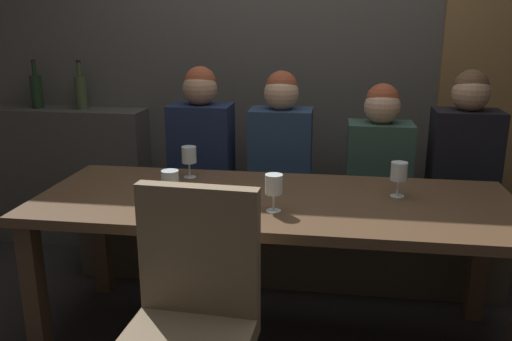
{
  "coord_description": "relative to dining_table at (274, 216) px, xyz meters",
  "views": [
    {
      "loc": [
        0.26,
        -2.3,
        1.53
      ],
      "look_at": [
        -0.1,
        0.1,
        0.84
      ],
      "focal_mm": 37.21,
      "sensor_mm": 36.0,
      "label": 1
    }
  ],
  "objects": [
    {
      "name": "chair_near_side",
      "position": [
        -0.21,
        -0.72,
        -0.09
      ],
      "size": [
        0.46,
        0.46,
        0.98
      ],
      "color": "brown",
      "rests_on": "ground"
    },
    {
      "name": "wine_glass_center_back",
      "position": [
        0.02,
        -0.18,
        0.2
      ],
      "size": [
        0.08,
        0.08,
        0.16
      ],
      "color": "silver",
      "rests_on": "dining_table"
    },
    {
      "name": "wine_bottle_pale_label",
      "position": [
        -1.43,
        1.05,
        0.42
      ],
      "size": [
        0.08,
        0.08,
        0.33
      ],
      "color": "#384728",
      "rests_on": "back_counter"
    },
    {
      "name": "banquette_bench",
      "position": [
        0.0,
        0.7,
        -0.42
      ],
      "size": [
        2.5,
        0.44,
        0.45
      ],
      "color": "#40352A",
      "rests_on": "ground"
    },
    {
      "name": "diner_far_end",
      "position": [
        0.52,
        0.69,
        0.15
      ],
      "size": [
        0.36,
        0.24,
        0.74
      ],
      "color": "#2D473D",
      "rests_on": "banquette_bench"
    },
    {
      "name": "dining_table",
      "position": [
        0.0,
        0.0,
        0.0
      ],
      "size": [
        2.2,
        0.84,
        0.74
      ],
      "color": "#493422",
      "rests_on": "ground"
    },
    {
      "name": "wine_glass_near_right",
      "position": [
        -0.43,
        -0.18,
        0.2
      ],
      "size": [
        0.08,
        0.08,
        0.16
      ],
      "color": "silver",
      "rests_on": "dining_table"
    },
    {
      "name": "wine_glass_end_left",
      "position": [
        0.57,
        0.11,
        0.2
      ],
      "size": [
        0.08,
        0.08,
        0.16
      ],
      "color": "silver",
      "rests_on": "dining_table"
    },
    {
      "name": "back_wall_tiled",
      "position": [
        0.0,
        1.22,
        0.85
      ],
      "size": [
        6.0,
        0.12,
        3.0
      ],
      "primitive_type": "cube",
      "color": "#4C4944",
      "rests_on": "ground"
    },
    {
      "name": "diner_redhead",
      "position": [
        -0.51,
        0.68,
        0.19
      ],
      "size": [
        0.36,
        0.24,
        0.83
      ],
      "color": "#192342",
      "rests_on": "banquette_bench"
    },
    {
      "name": "wine_bottle_dark_red",
      "position": [
        -1.75,
        1.05,
        0.42
      ],
      "size": [
        0.08,
        0.08,
        0.33
      ],
      "color": "black",
      "rests_on": "back_counter"
    },
    {
      "name": "wine_glass_far_left",
      "position": [
        -0.47,
        0.27,
        0.2
      ],
      "size": [
        0.08,
        0.08,
        0.16
      ],
      "color": "silver",
      "rests_on": "dining_table"
    },
    {
      "name": "diner_near_end",
      "position": [
        0.98,
        0.68,
        0.19
      ],
      "size": [
        0.36,
        0.24,
        0.83
      ],
      "color": "black",
      "rests_on": "banquette_bench"
    },
    {
      "name": "ground",
      "position": [
        0.0,
        0.0,
        -0.65
      ],
      "size": [
        9.0,
        9.0,
        0.0
      ],
      "primitive_type": "plane",
      "color": "black"
    },
    {
      "name": "espresso_cup",
      "position": [
        -0.49,
        0.03,
        0.11
      ],
      "size": [
        0.12,
        0.12,
        0.06
      ],
      "color": "white",
      "rests_on": "dining_table"
    },
    {
      "name": "back_counter",
      "position": [
        -1.55,
        1.04,
        -0.18
      ],
      "size": [
        1.1,
        0.28,
        0.95
      ],
      "primitive_type": "cube",
      "color": "#413E3A",
      "rests_on": "ground"
    },
    {
      "name": "diner_bearded",
      "position": [
        -0.04,
        0.72,
        0.18
      ],
      "size": [
        0.36,
        0.24,
        0.8
      ],
      "color": "navy",
      "rests_on": "banquette_bench"
    }
  ]
}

